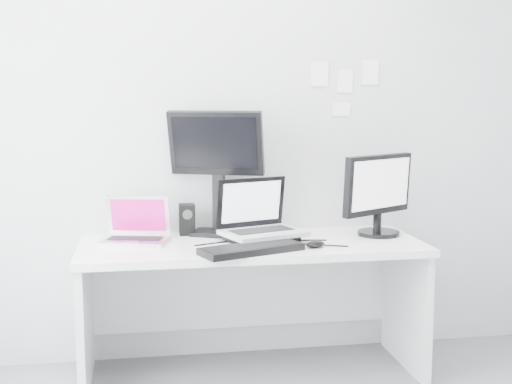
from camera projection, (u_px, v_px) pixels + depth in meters
back_wall at (242, 122)px, 3.92m from camera, size 3.60×0.00×3.60m
desk at (252, 309)px, 3.71m from camera, size 1.80×0.70×0.73m
macbook at (134, 219)px, 3.62m from camera, size 0.39×0.33×0.25m
speaker at (187, 219)px, 3.86m from camera, size 0.10×0.10×0.17m
dell_laptop at (263, 210)px, 3.66m from camera, size 0.49×0.44×0.34m
rear_monitor at (217, 172)px, 3.81m from camera, size 0.55×0.37×0.71m
samsung_monitor at (379, 194)px, 3.82m from camera, size 0.55×0.46×0.46m
keyboard at (251, 249)px, 3.42m from camera, size 0.55×0.36×0.03m
mouse at (315, 244)px, 3.53m from camera, size 0.13×0.10×0.04m
wall_note_0 at (320, 74)px, 3.95m from camera, size 0.10×0.00×0.14m
wall_note_1 at (345, 81)px, 3.98m from camera, size 0.09×0.00×0.13m
wall_note_2 at (370, 73)px, 4.00m from camera, size 0.10×0.00×0.14m
wall_note_3 at (341, 109)px, 4.00m from camera, size 0.11×0.00×0.08m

